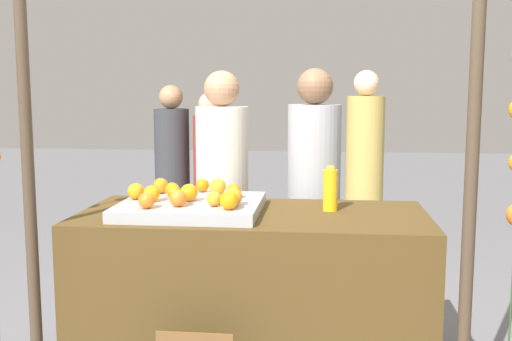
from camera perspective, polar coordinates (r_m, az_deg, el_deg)
The scene contains 24 objects.
stall_counter at distance 3.27m, azimuth -0.29°, elevation -11.68°, with size 1.80×0.84×0.90m, color #4C3819.
orange_tray at distance 3.17m, azimuth -6.07°, elevation -3.39°, with size 0.71×0.65×0.06m, color #9EA0A5.
orange_0 at distance 3.01m, azimuth -2.15°, elevation -2.48°, with size 0.09×0.09×0.09m, color orange.
orange_1 at distance 3.14m, azimuth -6.33°, elevation -2.09°, with size 0.09×0.09×0.09m, color orange.
orange_2 at distance 3.21m, azimuth -2.11°, elevation -1.95°, with size 0.08×0.08×0.08m, color orange.
orange_3 at distance 2.91m, azimuth -2.56°, elevation -2.84°, with size 0.09×0.09×0.09m, color orange.
orange_4 at distance 3.33m, azimuth -3.62°, elevation -1.52°, with size 0.09×0.09×0.09m, color orange.
orange_5 at distance 3.29m, azimuth -7.88°, elevation -1.79°, with size 0.08×0.08×0.08m, color orange.
orange_6 at distance 3.25m, azimuth -11.23°, elevation -1.92°, with size 0.09×0.09×0.09m, color orange.
orange_7 at distance 3.16m, azimuth -9.79°, elevation -2.16°, with size 0.08×0.08×0.08m, color orange.
orange_8 at distance 3.01m, azimuth -7.35°, elevation -2.59°, with size 0.08×0.08×0.08m, color orange.
orange_9 at distance 3.43m, azimuth -5.05°, elevation -1.40°, with size 0.07×0.07×0.07m, color orange.
orange_10 at distance 2.99m, azimuth -10.25°, elevation -2.79°, with size 0.08×0.08×0.08m, color orange.
orange_11 at distance 3.41m, azimuth -8.94°, elevation -1.42°, with size 0.09×0.09×0.09m, color orange.
orange_12 at distance 3.22m, azimuth -7.70°, elevation -2.01°, with size 0.07×0.07×0.07m, color orange.
orange_13 at distance 3.00m, azimuth -3.93°, elevation -2.67°, with size 0.08×0.08×0.08m, color orange.
juice_bottle at distance 3.20m, azimuth 7.00°, elevation -1.80°, with size 0.08×0.08×0.24m.
vendor_left at distance 3.88m, azimuth -3.16°, elevation -3.72°, with size 0.33×0.33×1.65m.
vendor_right at distance 3.87m, azimuth 5.42°, elevation -3.67°, with size 0.33×0.33×1.66m.
crowd_person_0 at distance 5.60m, azimuth 10.15°, elevation -0.07°, with size 0.34×0.34×1.70m.
crowd_person_1 at distance 5.56m, azimuth -7.85°, elevation -0.71°, with size 0.31×0.31×1.57m.
crowd_person_2 at distance 5.42m, azimuth -4.28°, elevation -1.18°, with size 0.30×0.30×1.51m.
canopy_post_left at distance 2.96m, azimuth -20.55°, elevation -1.63°, with size 0.06×0.06×2.16m, color #473828.
canopy_post_right at distance 2.72m, azimuth 19.49°, elevation -2.37°, with size 0.06×0.06×2.16m, color #473828.
Camera 1 is at (0.35, -3.07, 1.53)m, focal length 42.58 mm.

